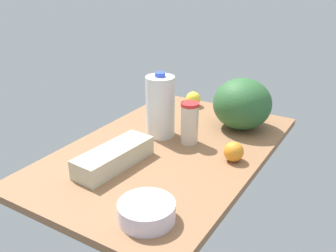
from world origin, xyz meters
TOP-DOWN VIEW (x-y plane):
  - countertop at (0.00, 0.00)cm, footprint 120.00×76.00cm
  - watermelon at (36.10, -18.12)cm, footprint 26.94×26.94cm
  - egg_carton at (-23.62, 9.65)cm, footprint 34.79×14.48cm
  - mixing_bowl at (-44.47, -19.58)cm, footprint 17.56×17.56cm
  - tumbler_cup at (9.23, -5.11)cm, footprint 7.70×7.70cm
  - milk_jug at (9.27, 9.60)cm, footprint 12.70×12.70cm
  - orange_near_front at (3.78, -27.71)cm, footprint 7.87×7.87cm
  - lemon_beside_bowl at (50.28, 14.70)cm, footprint 7.98×7.98cm
  - lime_loose at (38.32, 10.19)cm, footprint 5.61×5.61cm

SIDE VIEW (x-z plane):
  - countertop at x=0.00cm, z-range 0.00..3.00cm
  - lime_loose at x=38.32cm, z-range 3.00..8.61cm
  - mixing_bowl at x=-44.47cm, z-range 3.00..8.93cm
  - egg_carton at x=-23.62cm, z-range 3.00..10.50cm
  - orange_near_front at x=3.78cm, z-range 3.00..10.87cm
  - lemon_beside_bowl at x=50.28cm, z-range 3.00..10.98cm
  - tumbler_cup at x=9.23cm, z-range 3.04..21.28cm
  - watermelon at x=36.10cm, z-range 3.00..26.69cm
  - milk_jug at x=9.27cm, z-range 2.22..31.26cm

